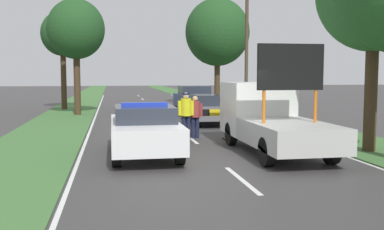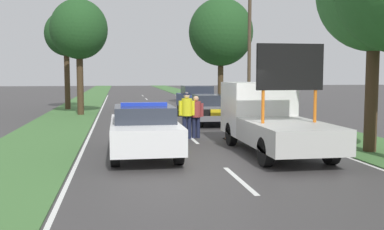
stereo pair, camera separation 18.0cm
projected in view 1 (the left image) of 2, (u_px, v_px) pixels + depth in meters
The scene contains 17 objects.
ground_plane at pixel (217, 160), 12.52m from camera, with size 160.00×160.00×0.00m, color #3D3A3A.
lane_markings at pixel (168, 120), 23.36m from camera, with size 7.71×56.30×0.01m.
grass_verge_left at pixel (75, 108), 31.17m from camera, with size 3.08×120.00×0.03m.
grass_verge_right at pixel (227, 106), 33.08m from camera, with size 3.08×120.00×0.03m.
police_car at pixel (144, 130), 13.06m from camera, with size 1.90×4.69×1.58m.
work_truck at pixel (269, 117), 14.03m from camera, with size 2.04×5.68×3.21m.
road_barrier at pixel (195, 114), 17.22m from camera, with size 3.27×0.08×1.03m.
police_officer at pixel (186, 111), 16.55m from camera, with size 0.61×0.39×1.71m.
pedestrian_civilian at pixel (195, 113), 16.73m from camera, with size 0.57×0.36×1.58m.
traffic_cone_near_police at pixel (230, 130), 16.47m from camera, with size 0.48×0.48×0.66m.
traffic_cone_centre_front at pixel (147, 128), 17.52m from camera, with size 0.45×0.45×0.62m.
queued_car_suv_grey at pixel (210, 109), 21.45m from camera, with size 1.93×4.06×1.41m.
queued_car_hatch_blue at pixel (194, 99), 27.33m from camera, with size 1.94×4.27×1.68m.
roadside_tree_near_left at pixel (63, 34), 29.71m from camera, with size 2.82×2.82×6.55m.
roadside_tree_mid_left at pixel (76, 30), 25.65m from camera, with size 3.27×3.27×6.67m.
roadside_tree_mid_right at pixel (217, 32), 33.93m from camera, with size 4.85×4.85×8.09m.
utility_pole at pixel (247, 40), 25.94m from camera, with size 1.20×0.20×8.41m.
Camera 1 is at (-2.86, -12.04, 2.39)m, focal length 42.00 mm.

